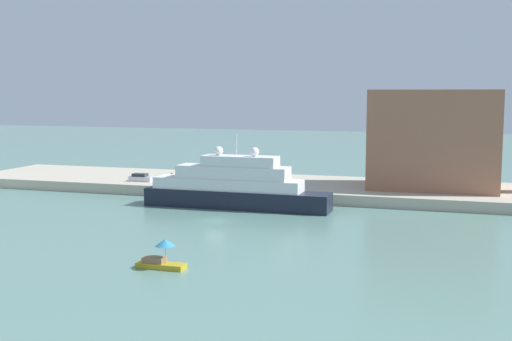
% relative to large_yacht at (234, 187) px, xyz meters
% --- Properties ---
extents(ground, '(400.00, 400.00, 0.00)m').
position_rel_large_yacht_xyz_m(ground, '(0.78, -9.90, -3.08)').
color(ground, slate).
extents(quay_dock, '(110.00, 21.76, 1.71)m').
position_rel_large_yacht_xyz_m(quay_dock, '(0.78, 16.98, -2.23)').
color(quay_dock, '#B7AD99').
rests_on(quay_dock, ground).
extents(large_yacht, '(27.97, 4.64, 10.86)m').
position_rel_large_yacht_xyz_m(large_yacht, '(0.00, 0.00, 0.00)').
color(large_yacht, black).
rests_on(large_yacht, ground).
extents(small_motorboat, '(4.86, 1.95, 2.93)m').
position_rel_large_yacht_xyz_m(small_motorboat, '(4.33, -33.60, -1.98)').
color(small_motorboat, '#B7991E').
rests_on(small_motorboat, ground).
extents(harbor_building, '(19.85, 12.63, 15.70)m').
position_rel_large_yacht_xyz_m(harbor_building, '(27.57, 17.77, 6.48)').
color(harbor_building, '#9E664C').
rests_on(harbor_building, quay_dock).
extents(parked_car, '(4.14, 1.71, 1.36)m').
position_rel_large_yacht_xyz_m(parked_car, '(-20.89, 10.78, -0.78)').
color(parked_car, silver).
rests_on(parked_car, quay_dock).
extents(person_figure, '(0.36, 0.36, 1.73)m').
position_rel_large_yacht_xyz_m(person_figure, '(-15.27, 11.26, -0.57)').
color(person_figure, '#4C4C4C').
rests_on(person_figure, quay_dock).
extents(mooring_bollard, '(0.40, 0.40, 0.90)m').
position_rel_large_yacht_xyz_m(mooring_bollard, '(-2.90, 7.76, -0.92)').
color(mooring_bollard, black).
rests_on(mooring_bollard, quay_dock).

